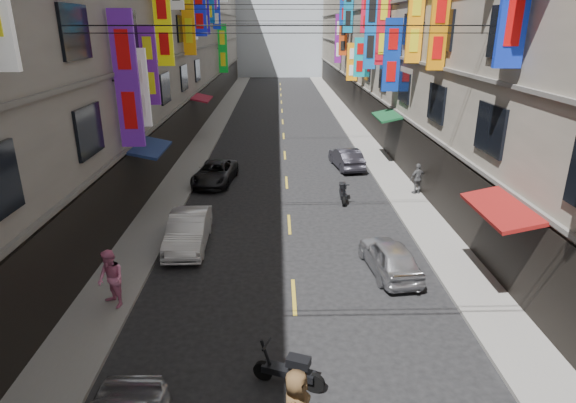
{
  "coord_description": "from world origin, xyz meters",
  "views": [
    {
      "loc": [
        -0.49,
        4.54,
        8.19
      ],
      "look_at": [
        -0.28,
        13.94,
        4.75
      ],
      "focal_mm": 30.0,
      "sensor_mm": 36.0,
      "label": 1
    }
  ],
  "objects_px": {
    "scooter_far_right": "(343,193)",
    "pedestrian_rfar": "(418,179)",
    "car_left_far": "(215,173)",
    "car_right_far": "(346,158)",
    "pedestrian_lfar": "(111,279)",
    "car_right_mid": "(390,257)",
    "scooter_crossing": "(290,370)",
    "car_left_mid": "(188,230)"
  },
  "relations": [
    {
      "from": "car_left_mid",
      "to": "car_right_mid",
      "type": "xyz_separation_m",
      "value": [
        7.4,
        -2.3,
        -0.07
      ]
    },
    {
      "from": "car_left_mid",
      "to": "car_right_mid",
      "type": "bearing_deg",
      "value": -18.61
    },
    {
      "from": "car_left_mid",
      "to": "car_right_far",
      "type": "height_order",
      "value": "car_left_mid"
    },
    {
      "from": "scooter_far_right",
      "to": "pedestrian_rfar",
      "type": "relative_size",
      "value": 1.14
    },
    {
      "from": "scooter_crossing",
      "to": "scooter_far_right",
      "type": "relative_size",
      "value": 0.96
    },
    {
      "from": "scooter_far_right",
      "to": "car_right_far",
      "type": "bearing_deg",
      "value": -95.84
    },
    {
      "from": "scooter_crossing",
      "to": "pedestrian_rfar",
      "type": "bearing_deg",
      "value": -6.0
    },
    {
      "from": "car_right_far",
      "to": "pedestrian_rfar",
      "type": "relative_size",
      "value": 2.4
    },
    {
      "from": "car_left_far",
      "to": "pedestrian_rfar",
      "type": "bearing_deg",
      "value": -5.78
    },
    {
      "from": "scooter_crossing",
      "to": "scooter_far_right",
      "type": "xyz_separation_m",
      "value": [
        2.97,
        12.95,
        0.0
      ]
    },
    {
      "from": "car_left_far",
      "to": "car_right_far",
      "type": "distance_m",
      "value": 8.14
    },
    {
      "from": "scooter_far_right",
      "to": "pedestrian_lfar",
      "type": "height_order",
      "value": "pedestrian_lfar"
    },
    {
      "from": "scooter_far_right",
      "to": "pedestrian_rfar",
      "type": "height_order",
      "value": "pedestrian_rfar"
    },
    {
      "from": "car_left_far",
      "to": "car_right_far",
      "type": "relative_size",
      "value": 1.11
    },
    {
      "from": "car_right_mid",
      "to": "car_left_mid",
      "type": "bearing_deg",
      "value": -24.45
    },
    {
      "from": "car_right_mid",
      "to": "pedestrian_lfar",
      "type": "distance_m",
      "value": 9.2
    },
    {
      "from": "car_left_far",
      "to": "pedestrian_lfar",
      "type": "bearing_deg",
      "value": -90.4
    },
    {
      "from": "car_left_mid",
      "to": "pedestrian_lfar",
      "type": "distance_m",
      "value": 4.72
    },
    {
      "from": "car_left_mid",
      "to": "pedestrian_rfar",
      "type": "relative_size",
      "value": 2.58
    },
    {
      "from": "scooter_crossing",
      "to": "car_right_mid",
      "type": "height_order",
      "value": "car_right_mid"
    },
    {
      "from": "pedestrian_lfar",
      "to": "car_right_far",
      "type": "bearing_deg",
      "value": 104.0
    },
    {
      "from": "scooter_far_right",
      "to": "pedestrian_rfar",
      "type": "distance_m",
      "value": 3.98
    },
    {
      "from": "car_left_mid",
      "to": "pedestrian_lfar",
      "type": "xyz_separation_m",
      "value": [
        -1.53,
        -4.45,
        0.36
      ]
    },
    {
      "from": "car_left_far",
      "to": "car_right_far",
      "type": "height_order",
      "value": "car_right_far"
    },
    {
      "from": "car_right_mid",
      "to": "car_left_far",
      "type": "bearing_deg",
      "value": -62.04
    },
    {
      "from": "car_right_mid",
      "to": "pedestrian_rfar",
      "type": "relative_size",
      "value": 2.25
    },
    {
      "from": "car_left_far",
      "to": "scooter_far_right",
      "type": "bearing_deg",
      "value": -18.18
    },
    {
      "from": "car_right_far",
      "to": "pedestrian_lfar",
      "type": "bearing_deg",
      "value": 50.89
    },
    {
      "from": "car_left_far",
      "to": "car_right_mid",
      "type": "bearing_deg",
      "value": -48.07
    },
    {
      "from": "scooter_far_right",
      "to": "car_left_far",
      "type": "relative_size",
      "value": 0.43
    },
    {
      "from": "scooter_crossing",
      "to": "pedestrian_rfar",
      "type": "height_order",
      "value": "pedestrian_rfar"
    },
    {
      "from": "scooter_far_right",
      "to": "car_right_far",
      "type": "height_order",
      "value": "car_right_far"
    },
    {
      "from": "scooter_crossing",
      "to": "car_left_far",
      "type": "bearing_deg",
      "value": 33.51
    },
    {
      "from": "scooter_crossing",
      "to": "car_right_far",
      "type": "relative_size",
      "value": 0.46
    },
    {
      "from": "car_right_far",
      "to": "pedestrian_rfar",
      "type": "distance_m",
      "value": 5.95
    },
    {
      "from": "car_right_far",
      "to": "scooter_crossing",
      "type": "bearing_deg",
      "value": 70.02
    },
    {
      "from": "scooter_far_right",
      "to": "car_left_mid",
      "type": "distance_m",
      "value": 8.4
    },
    {
      "from": "car_left_mid",
      "to": "car_left_far",
      "type": "height_order",
      "value": "car_left_mid"
    },
    {
      "from": "scooter_crossing",
      "to": "car_left_mid",
      "type": "xyz_separation_m",
      "value": [
        -3.76,
        7.92,
        0.23
      ]
    },
    {
      "from": "car_right_mid",
      "to": "car_right_far",
      "type": "height_order",
      "value": "car_right_far"
    },
    {
      "from": "car_right_mid",
      "to": "car_right_far",
      "type": "relative_size",
      "value": 0.94
    },
    {
      "from": "pedestrian_lfar",
      "to": "car_right_mid",
      "type": "bearing_deg",
      "value": 58.43
    }
  ]
}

